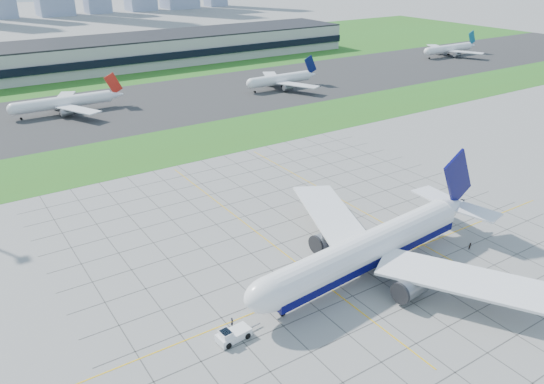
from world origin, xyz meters
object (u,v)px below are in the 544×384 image
object	(u,v)px
crew_near	(232,322)
distant_jet_3	(449,49)
airliner	(369,249)
crew_far	(470,246)
distant_jet_1	(65,102)
pushback_tug	(232,335)
distant_jet_2	(281,79)

from	to	relation	value
crew_near	distant_jet_3	size ratio (longest dim) A/B	0.04
airliner	crew_far	world-z (taller)	airliner
crew_near	crew_far	world-z (taller)	crew_near
airliner	distant_jet_1	xyz separation A→B (m)	(-21.29, 153.99, -1.09)
airliner	crew_far	distance (m)	26.24
distant_jet_1	pushback_tug	bearing A→B (deg)	-94.32
distant_jet_1	distant_jet_2	distance (m)	96.83
crew_far	distant_jet_1	size ratio (longest dim) A/B	0.04
crew_far	distant_jet_3	bearing A→B (deg)	47.41
airliner	pushback_tug	world-z (taller)	airliner
airliner	distant_jet_1	bearing A→B (deg)	92.64
pushback_tug	crew_near	world-z (taller)	pushback_tug
pushback_tug	distant_jet_3	bearing A→B (deg)	27.56
pushback_tug	crew_far	bearing A→B (deg)	-7.99
airliner	distant_jet_3	bearing A→B (deg)	30.99
distant_jet_1	airliner	bearing A→B (deg)	-82.13
crew_near	pushback_tug	bearing A→B (deg)	-160.58
distant_jet_1	distant_jet_2	world-z (taller)	same
airliner	distant_jet_3	world-z (taller)	airliner
crew_near	airliner	bearing A→B (deg)	-41.67
distant_jet_2	crew_near	bearing A→B (deg)	-127.08
distant_jet_3	distant_jet_2	bearing A→B (deg)	-174.39
airliner	distant_jet_1	world-z (taller)	airliner
airliner	distant_jet_1	size ratio (longest dim) A/B	1.51
pushback_tug	distant_jet_3	size ratio (longest dim) A/B	0.20
distant_jet_1	distant_jet_3	distance (m)	231.32
crew_near	crew_far	distance (m)	56.87
crew_near	distant_jet_1	xyz separation A→B (m)	(10.09, 153.69, 3.59)
airliner	crew_near	world-z (taller)	airliner
pushback_tug	distant_jet_1	xyz separation A→B (m)	(11.85, 156.81, 3.42)
crew_near	distant_jet_1	world-z (taller)	distant_jet_1
distant_jet_3	crew_near	bearing A→B (deg)	-147.54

